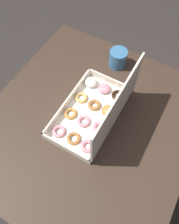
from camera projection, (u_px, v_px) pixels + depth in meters
name	position (u px, v px, depth m)	size (l,w,h in m)	color
ground_plane	(89.00, 167.00, 1.66)	(8.00, 8.00, 0.00)	#2D2826
dining_table	(89.00, 132.00, 1.09)	(1.00, 0.92, 0.76)	#38281E
donut_box	(97.00, 110.00, 0.96)	(0.41, 0.25, 0.28)	silver
coffee_mug	(118.00, 58.00, 1.12)	(0.09, 0.09, 0.09)	teal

